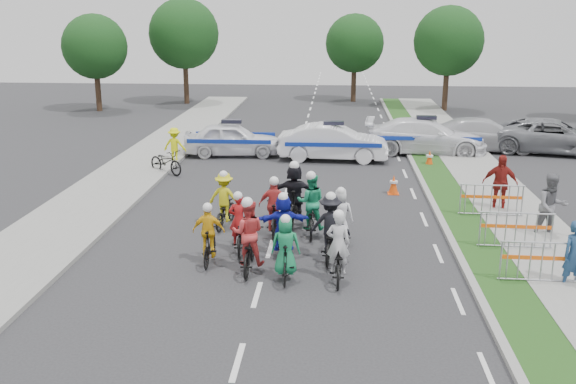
# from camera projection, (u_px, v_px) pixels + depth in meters

# --- Properties ---
(ground) EXTENTS (90.00, 90.00, 0.00)m
(ground) POSITION_uv_depth(u_px,v_px,m) (257.00, 295.00, 14.90)
(ground) COLOR #28282B
(ground) RESTS_ON ground
(curb_right) EXTENTS (0.20, 60.00, 0.12)m
(curb_right) POSITION_uv_depth(u_px,v_px,m) (445.00, 228.00, 19.31)
(curb_right) COLOR gray
(curb_right) RESTS_ON ground
(grass_strip) EXTENTS (1.20, 60.00, 0.11)m
(grass_strip) POSITION_uv_depth(u_px,v_px,m) (469.00, 229.00, 19.26)
(grass_strip) COLOR #254516
(grass_strip) RESTS_ON ground
(sidewalk_right) EXTENTS (2.40, 60.00, 0.13)m
(sidewalk_right) POSITION_uv_depth(u_px,v_px,m) (530.00, 230.00, 19.13)
(sidewalk_right) COLOR gray
(sidewalk_right) RESTS_ON ground
(sidewalk_left) EXTENTS (3.00, 60.00, 0.13)m
(sidewalk_left) POSITION_uv_depth(u_px,v_px,m) (71.00, 219.00, 20.15)
(sidewalk_left) COLOR gray
(sidewalk_left) RESTS_ON ground
(rider_0) EXTENTS (0.63, 1.79, 1.83)m
(rider_0) POSITION_uv_depth(u_px,v_px,m) (338.00, 257.00, 15.57)
(rider_0) COLOR black
(rider_0) RESTS_ON ground
(rider_1) EXTENTS (0.73, 1.63, 1.70)m
(rider_1) POSITION_uv_depth(u_px,v_px,m) (286.00, 254.00, 15.58)
(rider_1) COLOR black
(rider_1) RESTS_ON ground
(rider_2) EXTENTS (0.83, 1.93, 1.96)m
(rider_2) POSITION_uv_depth(u_px,v_px,m) (248.00, 243.00, 16.13)
(rider_2) COLOR black
(rider_2) RESTS_ON ground
(rider_3) EXTENTS (0.84, 1.59, 1.67)m
(rider_3) POSITION_uv_depth(u_px,v_px,m) (209.00, 240.00, 16.62)
(rider_3) COLOR black
(rider_3) RESTS_ON ground
(rider_4) EXTENTS (1.09, 1.89, 1.88)m
(rider_4) POSITION_uv_depth(u_px,v_px,m) (330.00, 233.00, 16.87)
(rider_4) COLOR black
(rider_4) RESTS_ON ground
(rider_5) EXTENTS (1.47, 1.75, 1.78)m
(rider_5) POSITION_uv_depth(u_px,v_px,m) (283.00, 229.00, 17.14)
(rider_5) COLOR black
(rider_5) RESTS_ON ground
(rider_6) EXTENTS (0.77, 1.74, 1.72)m
(rider_6) POSITION_uv_depth(u_px,v_px,m) (239.00, 231.00, 17.50)
(rider_6) COLOR black
(rider_6) RESTS_ON ground
(rider_7) EXTENTS (0.76, 1.65, 1.69)m
(rider_7) POSITION_uv_depth(u_px,v_px,m) (340.00, 221.00, 18.02)
(rider_7) COLOR black
(rider_7) RESTS_ON ground
(rider_8) EXTENTS (0.83, 1.93, 1.94)m
(rider_8) POSITION_uv_depth(u_px,v_px,m) (311.00, 211.00, 18.79)
(rider_8) COLOR black
(rider_8) RESTS_ON ground
(rider_9) EXTENTS (0.93, 1.75, 1.82)m
(rider_9) POSITION_uv_depth(u_px,v_px,m) (275.00, 213.00, 18.64)
(rider_9) COLOR black
(rider_9) RESTS_ON ground
(rider_10) EXTENTS (1.06, 1.81, 1.78)m
(rider_10) POSITION_uv_depth(u_px,v_px,m) (225.00, 205.00, 19.49)
(rider_10) COLOR black
(rider_10) RESTS_ON ground
(rider_11) EXTENTS (1.63, 1.94, 2.02)m
(rider_11) POSITION_uv_depth(u_px,v_px,m) (294.00, 198.00, 19.68)
(rider_11) COLOR black
(rider_11) RESTS_ON ground
(police_car_0) EXTENTS (4.54, 2.17, 1.50)m
(police_car_0) POSITION_uv_depth(u_px,v_px,m) (232.00, 139.00, 29.27)
(police_car_0) COLOR white
(police_car_0) RESTS_ON ground
(police_car_1) EXTENTS (4.88, 1.91, 1.58)m
(police_car_1) POSITION_uv_depth(u_px,v_px,m) (333.00, 143.00, 28.31)
(police_car_1) COLOR white
(police_car_1) RESTS_ON ground
(police_car_2) EXTENTS (5.73, 2.78, 1.61)m
(police_car_2) POSITION_uv_depth(u_px,v_px,m) (425.00, 136.00, 29.64)
(police_car_2) COLOR white
(police_car_2) RESTS_ON ground
(civilian_sedan) EXTENTS (5.35, 2.48, 1.51)m
(civilian_sedan) POSITION_uv_depth(u_px,v_px,m) (484.00, 135.00, 30.32)
(civilian_sedan) COLOR #BABBC0
(civilian_sedan) RESTS_ON ground
(civilian_suv) EXTENTS (6.09, 3.82, 1.57)m
(civilian_suv) POSITION_uv_depth(u_px,v_px,m) (553.00, 136.00, 29.79)
(civilian_suv) COLOR gray
(civilian_suv) RESTS_ON ground
(spectator_0) EXTENTS (0.68, 0.52, 1.65)m
(spectator_0) POSITION_uv_depth(u_px,v_px,m) (575.00, 255.00, 15.06)
(spectator_0) COLOR navy
(spectator_0) RESTS_ON ground
(spectator_1) EXTENTS (1.03, 0.85, 1.93)m
(spectator_1) POSITION_uv_depth(u_px,v_px,m) (552.00, 207.00, 18.38)
(spectator_1) COLOR slate
(spectator_1) RESTS_ON ground
(spectator_2) EXTENTS (1.19, 0.69, 1.91)m
(spectator_2) POSITION_uv_depth(u_px,v_px,m) (500.00, 183.00, 20.88)
(spectator_2) COLOR maroon
(spectator_2) RESTS_ON ground
(marshal_hiviz) EXTENTS (1.04, 0.66, 1.53)m
(marshal_hiviz) POSITION_uv_depth(u_px,v_px,m) (175.00, 145.00, 27.89)
(marshal_hiviz) COLOR #DCE90C
(marshal_hiviz) RESTS_ON ground
(barrier_0) EXTENTS (2.01, 0.54, 1.12)m
(barrier_0) POSITION_uv_depth(u_px,v_px,m) (542.00, 264.00, 15.23)
(barrier_0) COLOR #A5A8AD
(barrier_0) RESTS_ON ground
(barrier_1) EXTENTS (2.02, 0.57, 1.12)m
(barrier_1) POSITION_uv_depth(u_px,v_px,m) (516.00, 232.00, 17.46)
(barrier_1) COLOR #A5A8AD
(barrier_1) RESTS_ON ground
(barrier_2) EXTENTS (2.02, 0.58, 1.12)m
(barrier_2) POSITION_uv_depth(u_px,v_px,m) (491.00, 202.00, 20.26)
(barrier_2) COLOR #A5A8AD
(barrier_2) RESTS_ON ground
(cone_0) EXTENTS (0.40, 0.40, 0.70)m
(cone_0) POSITION_uv_depth(u_px,v_px,m) (394.00, 185.00, 23.10)
(cone_0) COLOR #F24C0C
(cone_0) RESTS_ON ground
(cone_1) EXTENTS (0.40, 0.40, 0.70)m
(cone_1) POSITION_uv_depth(u_px,v_px,m) (429.00, 158.00, 27.26)
(cone_1) COLOR #F24C0C
(cone_1) RESTS_ON ground
(parked_bike) EXTENTS (1.91, 1.65, 0.99)m
(parked_bike) POSITION_uv_depth(u_px,v_px,m) (166.00, 162.00, 25.99)
(parked_bike) COLOR black
(parked_bike) RESTS_ON ground
(tree_0) EXTENTS (4.20, 4.20, 6.30)m
(tree_0) POSITION_uv_depth(u_px,v_px,m) (95.00, 47.00, 41.66)
(tree_0) COLOR #382619
(tree_0) RESTS_ON ground
(tree_1) EXTENTS (4.55, 4.55, 6.82)m
(tree_1) POSITION_uv_depth(u_px,v_px,m) (449.00, 41.00, 41.83)
(tree_1) COLOR #382619
(tree_1) RESTS_ON ground
(tree_3) EXTENTS (4.90, 4.90, 7.35)m
(tree_3) POSITION_uv_depth(u_px,v_px,m) (184.00, 34.00, 44.95)
(tree_3) COLOR #382619
(tree_3) RESTS_ON ground
(tree_4) EXTENTS (4.20, 4.20, 6.30)m
(tree_4) POSITION_uv_depth(u_px,v_px,m) (355.00, 43.00, 46.20)
(tree_4) COLOR #382619
(tree_4) RESTS_ON ground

